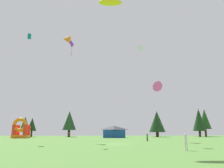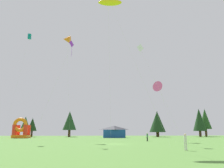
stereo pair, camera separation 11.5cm
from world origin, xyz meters
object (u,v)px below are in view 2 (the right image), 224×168
at_px(kite_yellow_parafoil, 110,3).
at_px(kite_pink_delta, 160,88).
at_px(kite_teal_box, 29,37).
at_px(festival_tent, 114,132).
at_px(person_midfield, 147,136).
at_px(person_near_camera, 185,140).
at_px(kite_white_diamond, 140,49).
at_px(inflatable_orange_dome, 21,130).
at_px(kite_purple_diamond, 72,45).
at_px(kite_orange_delta, 67,39).

bearing_deg(kite_yellow_parafoil, kite_pink_delta, 55.42).
bearing_deg(kite_pink_delta, kite_teal_box, 177.59).
height_order(kite_teal_box, festival_tent, kite_teal_box).
relative_size(person_midfield, person_near_camera, 0.93).
bearing_deg(person_midfield, kite_pink_delta, -129.54).
bearing_deg(person_near_camera, kite_white_diamond, 107.57).
bearing_deg(kite_pink_delta, person_near_camera, -99.31).
height_order(kite_yellow_parafoil, inflatable_orange_dome, kite_yellow_parafoil).
bearing_deg(kite_purple_diamond, kite_pink_delta, 21.89).
relative_size(kite_purple_diamond, kite_teal_box, 0.79).
distance_m(kite_pink_delta, kite_teal_box, 30.74).
distance_m(kite_yellow_parafoil, inflatable_orange_dome, 49.90).
xyz_separation_m(kite_purple_diamond, kite_white_diamond, (12.62, -0.58, -0.70)).
xyz_separation_m(kite_teal_box, person_near_camera, (24.88, -23.71, -21.42)).
relative_size(kite_orange_delta, person_near_camera, 13.57).
distance_m(kite_teal_box, person_near_camera, 40.50).
bearing_deg(kite_purple_diamond, festival_tent, 71.25).
height_order(kite_teal_box, inflatable_orange_dome, kite_teal_box).
distance_m(kite_purple_diamond, person_near_camera, 26.77).
bearing_deg(kite_orange_delta, person_midfield, -21.71).
distance_m(kite_teal_box, kite_orange_delta, 9.20).
height_order(kite_white_diamond, kite_teal_box, kite_teal_box).
distance_m(kite_pink_delta, person_near_camera, 24.96).
distance_m(kite_white_diamond, person_near_camera, 21.65).
xyz_separation_m(kite_white_diamond, person_near_camera, (1.93, -14.60, -15.87)).
relative_size(kite_teal_box, inflatable_orange_dome, 3.99).
height_order(kite_purple_diamond, kite_white_diamond, kite_purple_diamond).
bearing_deg(kite_white_diamond, kite_teal_box, 158.34).
distance_m(kite_yellow_parafoil, person_near_camera, 21.95).
bearing_deg(kite_yellow_parafoil, person_near_camera, -33.97).
bearing_deg(kite_white_diamond, inflatable_orange_dome, 134.26).
height_order(kite_orange_delta, person_midfield, kite_orange_delta).
distance_m(kite_purple_diamond, kite_pink_delta, 20.69).
xyz_separation_m(inflatable_orange_dome, festival_tent, (27.38, -0.06, -0.38)).
xyz_separation_m(kite_white_diamond, person_midfield, (2.43, 7.06, -15.94)).
distance_m(kite_yellow_parafoil, person_midfield, 26.96).
xyz_separation_m(kite_purple_diamond, festival_tent, (10.18, 29.97, -15.90)).
distance_m(kite_pink_delta, person_midfield, 10.73).
bearing_deg(festival_tent, kite_orange_delta, -128.48).
bearing_deg(person_near_camera, kite_orange_delta, 131.19).
height_order(kite_teal_box, person_midfield, kite_teal_box).
bearing_deg(kite_yellow_parafoil, festival_tent, 84.68).
xyz_separation_m(kite_white_diamond, inflatable_orange_dome, (-29.83, 30.61, -14.82)).
relative_size(kite_white_diamond, person_near_camera, 9.49).
xyz_separation_m(kite_white_diamond, kite_orange_delta, (-15.46, 14.19, 7.25)).
bearing_deg(kite_orange_delta, person_near_camera, -58.86).
bearing_deg(festival_tent, kite_teal_box, -133.72).
bearing_deg(kite_teal_box, festival_tent, 46.28).
bearing_deg(festival_tent, kite_purple_diamond, -108.75).
bearing_deg(inflatable_orange_dome, kite_teal_box, -72.25).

